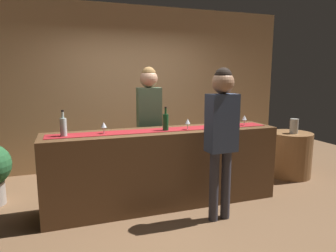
{
  "coord_description": "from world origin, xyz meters",
  "views": [
    {
      "loc": [
        -1.16,
        -3.57,
        1.68
      ],
      "look_at": [
        0.05,
        0.0,
        1.04
      ],
      "focal_mm": 32.08,
      "sensor_mm": 36.0,
      "label": 1
    }
  ],
  "objects_px": {
    "vase_on_side_table": "(294,126)",
    "wine_glass_far_end": "(244,118)",
    "wine_glass_mid_counter": "(188,122)",
    "bartender": "(149,114)",
    "wine_bottle_clear": "(63,127)",
    "wine_bottle_green": "(166,122)",
    "round_side_table": "(290,154)",
    "customer_sipping": "(222,127)",
    "wine_glass_near_customer": "(104,125)"
  },
  "relations": [
    {
      "from": "wine_bottle_clear",
      "to": "vase_on_side_table",
      "type": "relative_size",
      "value": 1.26
    },
    {
      "from": "customer_sipping",
      "to": "round_side_table",
      "type": "xyz_separation_m",
      "value": [
        1.86,
        1.0,
        -0.73
      ]
    },
    {
      "from": "wine_glass_near_customer",
      "to": "round_side_table",
      "type": "height_order",
      "value": "wine_glass_near_customer"
    },
    {
      "from": "wine_glass_mid_counter",
      "to": "customer_sipping",
      "type": "bearing_deg",
      "value": -70.58
    },
    {
      "from": "wine_glass_mid_counter",
      "to": "bartender",
      "type": "height_order",
      "value": "bartender"
    },
    {
      "from": "bartender",
      "to": "round_side_table",
      "type": "xyz_separation_m",
      "value": [
        2.38,
        -0.2,
        -0.76
      ]
    },
    {
      "from": "wine_glass_near_customer",
      "to": "bartender",
      "type": "relative_size",
      "value": 0.08
    },
    {
      "from": "wine_bottle_green",
      "to": "bartender",
      "type": "bearing_deg",
      "value": 93.84
    },
    {
      "from": "bartender",
      "to": "round_side_table",
      "type": "height_order",
      "value": "bartender"
    },
    {
      "from": "vase_on_side_table",
      "to": "bartender",
      "type": "bearing_deg",
      "value": 173.69
    },
    {
      "from": "round_side_table",
      "to": "wine_bottle_clear",
      "type": "bearing_deg",
      "value": -173.71
    },
    {
      "from": "wine_glass_mid_counter",
      "to": "wine_glass_far_end",
      "type": "distance_m",
      "value": 0.87
    },
    {
      "from": "wine_glass_mid_counter",
      "to": "bartender",
      "type": "distance_m",
      "value": 0.74
    },
    {
      "from": "wine_bottle_clear",
      "to": "bartender",
      "type": "bearing_deg",
      "value": 26.89
    },
    {
      "from": "bartender",
      "to": "wine_glass_mid_counter",
      "type": "bearing_deg",
      "value": 119.61
    },
    {
      "from": "wine_bottle_green",
      "to": "round_side_table",
      "type": "distance_m",
      "value": 2.49
    },
    {
      "from": "wine_bottle_clear",
      "to": "vase_on_side_table",
      "type": "bearing_deg",
      "value": 5.36
    },
    {
      "from": "wine_bottle_clear",
      "to": "vase_on_side_table",
      "type": "distance_m",
      "value": 3.56
    },
    {
      "from": "customer_sipping",
      "to": "vase_on_side_table",
      "type": "relative_size",
      "value": 7.34
    },
    {
      "from": "wine_bottle_green",
      "to": "round_side_table",
      "type": "xyz_separation_m",
      "value": [
        2.34,
        0.42,
        -0.73
      ]
    },
    {
      "from": "wine_glass_near_customer",
      "to": "wine_bottle_clear",
      "type": "bearing_deg",
      "value": -179.59
    },
    {
      "from": "wine_bottle_green",
      "to": "customer_sipping",
      "type": "height_order",
      "value": "customer_sipping"
    },
    {
      "from": "wine_bottle_green",
      "to": "round_side_table",
      "type": "relative_size",
      "value": 0.41
    },
    {
      "from": "wine_bottle_clear",
      "to": "round_side_table",
      "type": "xyz_separation_m",
      "value": [
        3.55,
        0.39,
        -0.73
      ]
    },
    {
      "from": "vase_on_side_table",
      "to": "wine_glass_far_end",
      "type": "bearing_deg",
      "value": -163.49
    },
    {
      "from": "bartender",
      "to": "customer_sipping",
      "type": "height_order",
      "value": "bartender"
    },
    {
      "from": "wine_glass_near_customer",
      "to": "customer_sipping",
      "type": "bearing_deg",
      "value": -26.36
    },
    {
      "from": "wine_glass_mid_counter",
      "to": "bartender",
      "type": "bearing_deg",
      "value": 116.1
    },
    {
      "from": "customer_sipping",
      "to": "vase_on_side_table",
      "type": "bearing_deg",
      "value": 23.71
    },
    {
      "from": "wine_bottle_clear",
      "to": "bartender",
      "type": "height_order",
      "value": "bartender"
    },
    {
      "from": "wine_glass_mid_counter",
      "to": "round_side_table",
      "type": "bearing_deg",
      "value": 12.65
    },
    {
      "from": "wine_glass_far_end",
      "to": "customer_sipping",
      "type": "height_order",
      "value": "customer_sipping"
    },
    {
      "from": "wine_bottle_green",
      "to": "vase_on_side_table",
      "type": "height_order",
      "value": "wine_bottle_green"
    },
    {
      "from": "wine_bottle_green",
      "to": "round_side_table",
      "type": "height_order",
      "value": "wine_bottle_green"
    },
    {
      "from": "wine_bottle_green",
      "to": "customer_sipping",
      "type": "bearing_deg",
      "value": -50.64
    },
    {
      "from": "wine_glass_near_customer",
      "to": "customer_sipping",
      "type": "xyz_separation_m",
      "value": [
        1.23,
        -0.61,
        0.01
      ]
    },
    {
      "from": "wine_glass_mid_counter",
      "to": "customer_sipping",
      "type": "relative_size",
      "value": 0.08
    },
    {
      "from": "wine_glass_mid_counter",
      "to": "vase_on_side_table",
      "type": "xyz_separation_m",
      "value": [
        2.04,
        0.4,
        -0.23
      ]
    },
    {
      "from": "wine_glass_far_end",
      "to": "customer_sipping",
      "type": "relative_size",
      "value": 0.08
    },
    {
      "from": "wine_glass_near_customer",
      "to": "wine_bottle_green",
      "type": "bearing_deg",
      "value": -2.64
    },
    {
      "from": "bartender",
      "to": "vase_on_side_table",
      "type": "relative_size",
      "value": 7.48
    },
    {
      "from": "wine_bottle_green",
      "to": "wine_glass_mid_counter",
      "type": "bearing_deg",
      "value": -7.68
    },
    {
      "from": "bartender",
      "to": "round_side_table",
      "type": "bearing_deg",
      "value": 178.65
    },
    {
      "from": "wine_bottle_clear",
      "to": "round_side_table",
      "type": "height_order",
      "value": "wine_bottle_clear"
    },
    {
      "from": "bartender",
      "to": "vase_on_side_table",
      "type": "distance_m",
      "value": 2.4
    },
    {
      "from": "vase_on_side_table",
      "to": "wine_bottle_green",
      "type": "bearing_deg",
      "value": -171.11
    },
    {
      "from": "vase_on_side_table",
      "to": "wine_bottle_clear",
      "type": "bearing_deg",
      "value": -174.64
    },
    {
      "from": "wine_glass_near_customer",
      "to": "vase_on_side_table",
      "type": "xyz_separation_m",
      "value": [
        3.09,
        0.33,
        -0.23
      ]
    },
    {
      "from": "customer_sipping",
      "to": "round_side_table",
      "type": "height_order",
      "value": "customer_sipping"
    },
    {
      "from": "wine_bottle_clear",
      "to": "wine_glass_far_end",
      "type": "relative_size",
      "value": 2.1
    }
  ]
}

